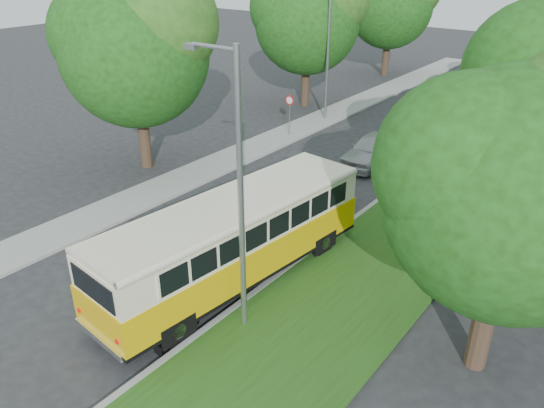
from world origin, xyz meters
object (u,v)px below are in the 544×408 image
Objects in this scene: lamppost_far at (327,53)px; lamppost_near at (238,189)px; vintage_bus at (234,242)px; car_grey at (511,87)px; car_blue at (456,120)px; car_silver at (373,150)px; car_white at (401,143)px.

lamppost_near is at bearing -64.29° from lamppost_far.
vintage_bus is 30.25m from car_grey.
car_blue is (-1.55, 21.42, -3.73)m from lamppost_near.
lamppost_far is 18.60m from vintage_bus.
car_blue is 0.96× the size of car_grey.
lamppost_far is 1.67× the size of car_silver.
lamppost_near is at bearing -38.72° from vintage_bus.
vintage_bus is at bearing -66.71° from lamppost_far.
car_silver is at bearing -115.86° from car_white.
car_grey is (0.28, 10.41, 0.00)m from car_blue.
vintage_bus is 19.84m from car_blue.
car_white is at bearing -77.17° from car_blue.
car_blue is at bearing -79.80° from car_grey.
car_white is (-2.36, 15.72, -3.73)m from lamppost_near.
lamppost_far is 8.39m from car_silver.
lamppost_near reaches higher than lamppost_far.
lamppost_near is 14.41m from car_silver.
car_white is at bearing -82.15° from car_grey.
car_white reaches higher than car_blue.
car_grey is (7.64, 13.33, -3.48)m from lamppost_far.
car_blue is at bearing 79.62° from car_silver.
vintage_bus is at bearing -69.25° from car_blue.
car_silver is 1.16× the size of car_white.
lamppost_far is 7.91m from car_white.
vintage_bus is 2.26× the size of car_blue.
lamppost_near is at bearing -75.98° from car_grey.
car_blue is (7.36, 2.92, -3.48)m from lamppost_far.
lamppost_far is at bearing 146.71° from car_white.
car_white reaches higher than car_grey.
car_blue is at bearing 21.61° from lamppost_far.
car_white is 16.15m from car_grey.
vintage_bus reaches higher than car_white.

